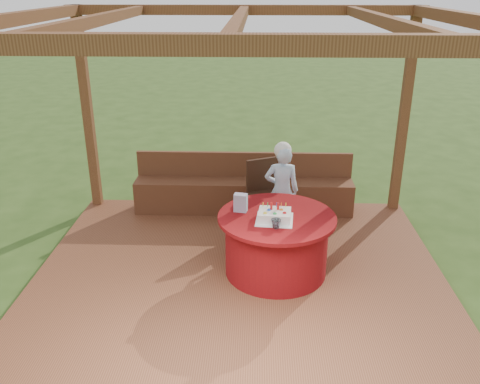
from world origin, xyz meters
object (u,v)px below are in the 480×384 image
bench (244,192)px  drinking_glass (276,224)px  table (276,244)px  birthday_cake (275,215)px  gift_bag (241,203)px  elderly_woman (282,188)px  chair (267,191)px

bench → drinking_glass: bearing=-78.9°
bench → table: 1.69m
birthday_cake → table: bearing=73.3°
table → gift_bag: size_ratio=6.37×
elderly_woman → birthday_cake: size_ratio=2.94×
elderly_woman → gift_bag: size_ratio=6.12×
table → gift_bag: gift_bag is taller
elderly_woman → birthday_cake: elderly_woman is taller
table → drinking_glass: drinking_glass is taller
table → chair: bearing=94.5°
drinking_glass → elderly_woman: bearing=84.8°
bench → elderly_woman: size_ratio=2.47×
bench → elderly_woman: elderly_woman is taller
table → drinking_glass: (-0.02, -0.29, 0.38)m
bench → elderly_woman: 0.93m
table → drinking_glass: 0.48m
chair → birthday_cake: size_ratio=2.20×
table → birthday_cake: (-0.03, -0.10, 0.39)m
bench → birthday_cake: (0.37, -1.74, 0.47)m
bench → elderly_woman: (0.49, -0.71, 0.35)m
chair → gift_bag: bearing=-107.1°
birthday_cake → drinking_glass: 0.19m
gift_bag → drinking_glass: bearing=-36.0°
bench → drinking_glass: 2.02m
bench → table: bench is taller
drinking_glass → birthday_cake: bearing=92.5°
elderly_woman → drinking_glass: bearing=-95.2°
elderly_woman → drinking_glass: (-0.11, -1.22, 0.11)m
elderly_woman → gift_bag: 0.97m
chair → elderly_woman: bearing=-43.5°
bench → table: bearing=-76.3°
table → drinking_glass: size_ratio=12.43×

